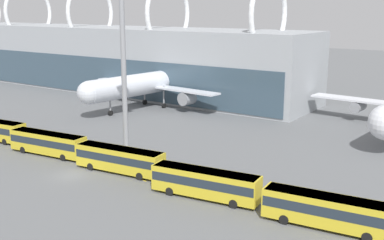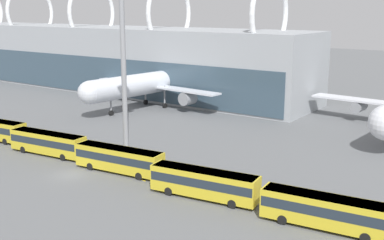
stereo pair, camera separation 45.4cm
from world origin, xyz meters
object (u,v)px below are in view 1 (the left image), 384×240
object	(u,v)px
airliner_at_gate_near	(152,83)
shuttle_bus_2	(120,158)
shuttle_bus_3	(205,182)
shuttle_bus_1	(48,142)
shuttle_bus_4	(328,210)
floodlight_mast	(123,36)

from	to	relation	value
airliner_at_gate_near	shuttle_bus_2	bearing A→B (deg)	39.49
shuttle_bus_2	shuttle_bus_3	world-z (taller)	same
shuttle_bus_1	shuttle_bus_3	world-z (taller)	same
airliner_at_gate_near	shuttle_bus_4	world-z (taller)	airliner_at_gate_near
airliner_at_gate_near	shuttle_bus_1	distance (m)	38.05
shuttle_bus_4	floodlight_mast	bearing A→B (deg)	159.36
airliner_at_gate_near	shuttle_bus_4	xyz separation A→B (m)	(52.52, -36.84, -3.41)
shuttle_bus_1	floodlight_mast	bearing A→B (deg)	43.46
shuttle_bus_2	shuttle_bus_4	xyz separation A→B (m)	(28.28, -0.58, 0.00)
shuttle_bus_4	shuttle_bus_3	bearing A→B (deg)	175.60
airliner_at_gate_near	floodlight_mast	xyz separation A→B (m)	(17.54, -27.69, 11.96)
shuttle_bus_1	shuttle_bus_4	world-z (taller)	same
floodlight_mast	shuttle_bus_2	bearing A→B (deg)	-51.99
shuttle_bus_1	shuttle_bus_2	distance (m)	14.14
airliner_at_gate_near	shuttle_bus_2	distance (m)	43.75
shuttle_bus_1	shuttle_bus_2	bearing A→B (deg)	-5.37
shuttle_bus_1	shuttle_bus_3	xyz separation A→B (m)	(28.28, -0.71, 0.00)
floodlight_mast	airliner_at_gate_near	bearing A→B (deg)	122.36
shuttle_bus_2	shuttle_bus_3	size ratio (longest dim) A/B	1.00
airliner_at_gate_near	shuttle_bus_3	xyz separation A→B (m)	(38.38, -37.23, -3.41)
shuttle_bus_2	floodlight_mast	world-z (taller)	floodlight_mast
airliner_at_gate_near	shuttle_bus_4	distance (m)	64.25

